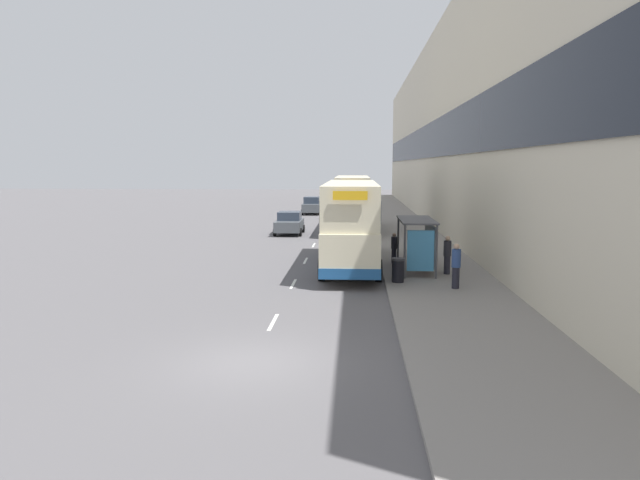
{
  "coord_description": "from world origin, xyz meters",
  "views": [
    {
      "loc": [
        2.69,
        -14.32,
        5.14
      ],
      "look_at": [
        0.83,
        15.63,
        1.22
      ],
      "focal_mm": 32.0,
      "sensor_mm": 36.0,
      "label": 1
    }
  ],
  "objects_px": {
    "car_1": "(289,223)",
    "pedestrian_at_shelter": "(447,255)",
    "bus_shelter": "(421,236)",
    "double_decker_bus_ahead": "(352,202)",
    "litter_bin": "(398,270)",
    "double_decker_bus_near": "(351,223)",
    "pedestrian_1": "(456,266)",
    "pedestrian_2": "(394,248)",
    "car_3": "(350,202)",
    "car_0": "(349,196)",
    "car_2": "(312,206)"
  },
  "relations": [
    {
      "from": "double_decker_bus_ahead",
      "to": "car_1",
      "type": "xyz_separation_m",
      "value": [
        -4.72,
        -2.08,
        -1.44
      ]
    },
    {
      "from": "car_1",
      "to": "litter_bin",
      "type": "distance_m",
      "value": 19.4
    },
    {
      "from": "car_0",
      "to": "pedestrian_2",
      "type": "height_order",
      "value": "car_0"
    },
    {
      "from": "pedestrian_at_shelter",
      "to": "double_decker_bus_ahead",
      "type": "bearing_deg",
      "value": 103.92
    },
    {
      "from": "car_3",
      "to": "pedestrian_2",
      "type": "xyz_separation_m",
      "value": [
        2.6,
        -39.31,
        0.09
      ]
    },
    {
      "from": "car_0",
      "to": "pedestrian_at_shelter",
      "type": "height_order",
      "value": "pedestrian_at_shelter"
    },
    {
      "from": "car_3",
      "to": "pedestrian_at_shelter",
      "type": "bearing_deg",
      "value": -83.43
    },
    {
      "from": "car_1",
      "to": "pedestrian_1",
      "type": "distance_m",
      "value": 21.34
    },
    {
      "from": "bus_shelter",
      "to": "car_0",
      "type": "height_order",
      "value": "bus_shelter"
    },
    {
      "from": "pedestrian_2",
      "to": "car_2",
      "type": "bearing_deg",
      "value": 102.04
    },
    {
      "from": "pedestrian_at_shelter",
      "to": "litter_bin",
      "type": "relative_size",
      "value": 1.7
    },
    {
      "from": "car_0",
      "to": "pedestrian_at_shelter",
      "type": "bearing_deg",
      "value": -84.68
    },
    {
      "from": "pedestrian_at_shelter",
      "to": "car_1",
      "type": "bearing_deg",
      "value": 119.79
    },
    {
      "from": "car_0",
      "to": "car_2",
      "type": "xyz_separation_m",
      "value": [
        -3.81,
        -20.91,
        0.04
      ]
    },
    {
      "from": "pedestrian_1",
      "to": "double_decker_bus_ahead",
      "type": "bearing_deg",
      "value": 101.54
    },
    {
      "from": "double_decker_bus_ahead",
      "to": "pedestrian_2",
      "type": "bearing_deg",
      "value": -81.64
    },
    {
      "from": "car_1",
      "to": "pedestrian_at_shelter",
      "type": "xyz_separation_m",
      "value": [
        9.24,
        -16.13,
        0.21
      ]
    },
    {
      "from": "car_3",
      "to": "pedestrian_2",
      "type": "bearing_deg",
      "value": -86.21
    },
    {
      "from": "car_1",
      "to": "litter_bin",
      "type": "xyz_separation_m",
      "value": [
        6.82,
        -18.17,
        -0.17
      ]
    },
    {
      "from": "bus_shelter",
      "to": "car_3",
      "type": "bearing_deg",
      "value": 95.03
    },
    {
      "from": "bus_shelter",
      "to": "double_decker_bus_near",
      "type": "height_order",
      "value": "double_decker_bus_near"
    },
    {
      "from": "car_1",
      "to": "double_decker_bus_ahead",
      "type": "bearing_deg",
      "value": -156.21
    },
    {
      "from": "car_0",
      "to": "litter_bin",
      "type": "distance_m",
      "value": 57.2
    },
    {
      "from": "pedestrian_1",
      "to": "pedestrian_2",
      "type": "height_order",
      "value": "pedestrian_1"
    },
    {
      "from": "double_decker_bus_ahead",
      "to": "pedestrian_at_shelter",
      "type": "distance_m",
      "value": 18.81
    },
    {
      "from": "double_decker_bus_ahead",
      "to": "car_3",
      "type": "relative_size",
      "value": 2.62
    },
    {
      "from": "double_decker_bus_near",
      "to": "car_1",
      "type": "bearing_deg",
      "value": 108.9
    },
    {
      "from": "car_0",
      "to": "car_1",
      "type": "bearing_deg",
      "value": -96.02
    },
    {
      "from": "bus_shelter",
      "to": "double_decker_bus_ahead",
      "type": "height_order",
      "value": "double_decker_bus_ahead"
    },
    {
      "from": "litter_bin",
      "to": "double_decker_bus_near",
      "type": "bearing_deg",
      "value": 115.75
    },
    {
      "from": "car_3",
      "to": "pedestrian_at_shelter",
      "type": "height_order",
      "value": "pedestrian_at_shelter"
    },
    {
      "from": "double_decker_bus_near",
      "to": "litter_bin",
      "type": "distance_m",
      "value": 5.04
    },
    {
      "from": "pedestrian_2",
      "to": "litter_bin",
      "type": "relative_size",
      "value": 1.49
    },
    {
      "from": "pedestrian_1",
      "to": "bus_shelter",
      "type": "bearing_deg",
      "value": 106.06
    },
    {
      "from": "car_1",
      "to": "pedestrian_at_shelter",
      "type": "relative_size",
      "value": 2.19
    },
    {
      "from": "double_decker_bus_near",
      "to": "bus_shelter",
      "type": "bearing_deg",
      "value": -28.69
    },
    {
      "from": "car_2",
      "to": "pedestrian_2",
      "type": "height_order",
      "value": "car_2"
    },
    {
      "from": "pedestrian_2",
      "to": "litter_bin",
      "type": "distance_m",
      "value": 4.94
    },
    {
      "from": "bus_shelter",
      "to": "double_decker_bus_ahead",
      "type": "distance_m",
      "value": 18.06
    },
    {
      "from": "double_decker_bus_near",
      "to": "car_0",
      "type": "bearing_deg",
      "value": 90.69
    },
    {
      "from": "bus_shelter",
      "to": "car_0",
      "type": "relative_size",
      "value": 1.07
    },
    {
      "from": "double_decker_bus_near",
      "to": "pedestrian_1",
      "type": "height_order",
      "value": "double_decker_bus_near"
    },
    {
      "from": "pedestrian_at_shelter",
      "to": "car_3",
      "type": "bearing_deg",
      "value": 96.57
    },
    {
      "from": "double_decker_bus_ahead",
      "to": "pedestrian_at_shelter",
      "type": "height_order",
      "value": "double_decker_bus_ahead"
    },
    {
      "from": "car_2",
      "to": "litter_bin",
      "type": "distance_m",
      "value": 36.8
    },
    {
      "from": "double_decker_bus_near",
      "to": "pedestrian_1",
      "type": "distance_m",
      "value": 7.06
    },
    {
      "from": "car_3",
      "to": "pedestrian_2",
      "type": "relative_size",
      "value": 2.72
    },
    {
      "from": "double_decker_bus_near",
      "to": "pedestrian_at_shelter",
      "type": "height_order",
      "value": "double_decker_bus_near"
    },
    {
      "from": "double_decker_bus_ahead",
      "to": "litter_bin",
      "type": "distance_m",
      "value": 20.42
    },
    {
      "from": "double_decker_bus_near",
      "to": "double_decker_bus_ahead",
      "type": "bearing_deg",
      "value": 90.09
    }
  ]
}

